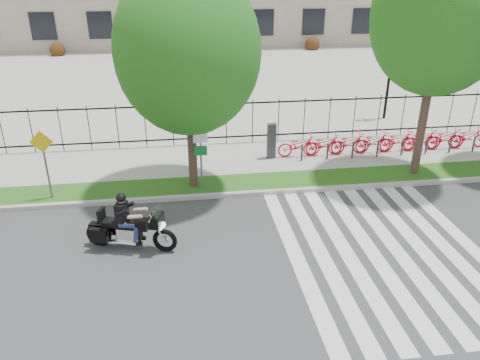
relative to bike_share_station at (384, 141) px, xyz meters
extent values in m
plane|color=#3D3C3F|center=(-7.85, -7.20, -0.63)|extent=(120.00, 120.00, 0.00)
cube|color=#A5A19B|center=(-7.85, -3.10, -0.56)|extent=(60.00, 0.20, 0.15)
cube|color=#1A5014|center=(-7.85, -2.25, -0.56)|extent=(60.00, 1.50, 0.15)
cube|color=gray|center=(-7.85, 0.25, -0.56)|extent=(60.00, 3.50, 0.15)
cube|color=gray|center=(-7.85, 17.80, -0.58)|extent=(80.00, 34.00, 0.10)
cylinder|color=black|center=(2.15, 4.80, 1.37)|extent=(0.14, 0.14, 4.00)
cylinder|color=black|center=(2.15, 4.80, 3.27)|extent=(0.06, 0.70, 0.70)
sphere|color=white|center=(1.80, 4.80, 3.37)|extent=(0.36, 0.36, 0.36)
sphere|color=white|center=(2.50, 4.80, 3.37)|extent=(0.36, 0.36, 0.36)
cylinder|color=#3B2920|center=(-8.36, -2.25, 1.22)|extent=(0.32, 0.32, 3.41)
ellipsoid|color=#185E15|center=(-8.36, -2.25, 4.40)|extent=(4.89, 4.89, 5.62)
cylinder|color=#3B2920|center=(0.34, -2.25, 1.73)|extent=(0.32, 0.32, 4.42)
ellipsoid|color=#185E15|center=(0.34, -2.25, 5.37)|extent=(4.78, 4.78, 5.50)
cube|color=#2D2D33|center=(-4.98, 0.00, 0.27)|extent=(0.35, 0.25, 1.50)
imported|color=red|center=(-3.78, 0.00, 0.00)|extent=(1.83, 0.64, 0.96)
cylinder|color=#2D2D33|center=(-3.78, -0.50, -0.13)|extent=(0.08, 0.08, 0.70)
imported|color=red|center=(-2.68, 0.00, 0.00)|extent=(1.83, 0.64, 0.96)
cylinder|color=#2D2D33|center=(-2.68, -0.50, -0.13)|extent=(0.08, 0.08, 0.70)
imported|color=red|center=(-1.58, 0.00, 0.00)|extent=(1.83, 0.64, 0.96)
cylinder|color=#2D2D33|center=(-1.58, -0.50, -0.13)|extent=(0.08, 0.08, 0.70)
imported|color=red|center=(-0.48, 0.00, 0.00)|extent=(1.83, 0.64, 0.96)
cylinder|color=#2D2D33|center=(-0.48, -0.50, -0.13)|extent=(0.08, 0.08, 0.70)
imported|color=red|center=(0.62, 0.00, 0.00)|extent=(1.83, 0.64, 0.96)
cylinder|color=#2D2D33|center=(0.62, -0.50, -0.13)|extent=(0.08, 0.08, 0.70)
imported|color=red|center=(1.72, 0.00, 0.00)|extent=(1.83, 0.64, 0.96)
cylinder|color=#2D2D33|center=(1.72, -0.50, -0.13)|extent=(0.08, 0.08, 0.70)
imported|color=red|center=(2.82, 0.00, 0.00)|extent=(1.83, 0.64, 0.96)
cylinder|color=#2D2D33|center=(2.82, -0.50, -0.13)|extent=(0.08, 0.08, 0.70)
imported|color=red|center=(3.92, 0.00, 0.00)|extent=(1.83, 0.64, 0.96)
cylinder|color=#2D2D33|center=(3.92, -0.50, -0.13)|extent=(0.08, 0.08, 0.70)
cylinder|color=#59595B|center=(-8.07, -2.60, 0.77)|extent=(0.07, 0.07, 2.50)
cube|color=white|center=(-8.07, -2.64, 1.62)|extent=(0.50, 0.03, 0.60)
cube|color=#0C6626|center=(-8.07, -2.64, 1.02)|extent=(0.45, 0.03, 0.35)
cylinder|color=#59595B|center=(-13.36, -2.60, 0.72)|extent=(0.07, 0.07, 2.40)
cube|color=yellow|center=(-13.36, -2.64, 1.62)|extent=(0.78, 0.03, 0.78)
torus|color=black|center=(-9.38, -6.33, -0.27)|extent=(0.75, 0.35, 0.74)
torus|color=black|center=(-11.32, -5.72, -0.27)|extent=(0.79, 0.39, 0.78)
cube|color=black|center=(-9.58, -6.27, 0.38)|extent=(0.48, 0.66, 0.32)
cube|color=#26262B|center=(-9.51, -6.29, 0.63)|extent=(0.31, 0.56, 0.33)
cube|color=silver|center=(-10.40, -6.01, -0.15)|extent=(0.72, 0.54, 0.43)
cube|color=black|center=(-10.09, -6.11, 0.20)|extent=(0.67, 0.52, 0.28)
cube|color=black|center=(-10.76, -5.90, 0.18)|extent=(0.83, 0.59, 0.15)
cube|color=black|center=(-11.17, -5.77, 0.41)|extent=(0.21, 0.38, 0.36)
cube|color=black|center=(-11.26, -6.08, -0.10)|extent=(0.56, 0.32, 0.43)
cube|color=black|center=(-11.07, -5.46, -0.10)|extent=(0.56, 0.32, 0.43)
cube|color=black|center=(-10.55, -5.96, 0.56)|extent=(0.37, 0.49, 0.56)
sphere|color=tan|center=(-10.52, -5.97, 0.97)|extent=(0.25, 0.25, 0.25)
sphere|color=black|center=(-10.52, -5.97, 1.01)|extent=(0.29, 0.29, 0.29)
camera|label=1|loc=(-8.79, -18.06, 7.04)|focal=35.00mm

